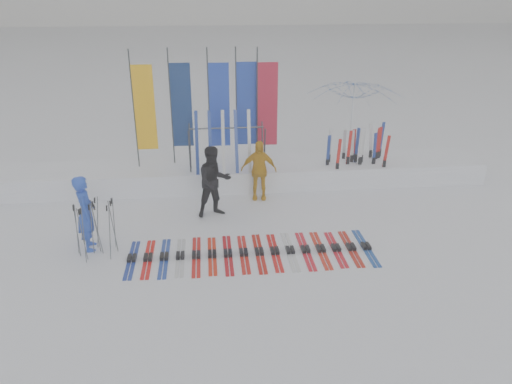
{
  "coord_description": "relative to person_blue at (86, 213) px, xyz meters",
  "views": [
    {
      "loc": [
        -0.85,
        -8.72,
        5.41
      ],
      "look_at": [
        0.2,
        1.6,
        1.0
      ],
      "focal_mm": 35.0,
      "sensor_mm": 36.0,
      "label": 1
    }
  ],
  "objects": [
    {
      "name": "ground",
      "position": [
        3.49,
        -1.19,
        -0.84
      ],
      "size": [
        120.0,
        120.0,
        0.0
      ],
      "primitive_type": "plane",
      "color": "white",
      "rests_on": "ground"
    },
    {
      "name": "person_black",
      "position": [
        2.76,
        1.4,
        0.05
      ],
      "size": [
        1.03,
        0.91,
        1.78
      ],
      "primitive_type": "imported",
      "rotation": [
        0.0,
        0.0,
        0.32
      ],
      "color": "black",
      "rests_on": "ground"
    },
    {
      "name": "upright_skis",
      "position": [
        6.93,
        3.25,
        -0.06
      ],
      "size": [
        1.75,
        0.87,
        1.67
      ],
      "color": "red",
      "rests_on": "ground"
    },
    {
      "name": "ski_rack",
      "position": [
        3.16,
        3.01,
        0.54
      ],
      "size": [
        2.04,
        0.8,
        1.23
      ],
      "color": "#383A3F",
      "rests_on": "ground"
    },
    {
      "name": "snow_bank",
      "position": [
        3.49,
        3.41,
        -0.54
      ],
      "size": [
        14.0,
        1.6,
        0.6
      ],
      "primitive_type": "cube",
      "color": "white",
      "rests_on": "ground"
    },
    {
      "name": "feather_flags",
      "position": [
        2.78,
        3.63,
        1.4
      ],
      "size": [
        3.92,
        0.24,
        3.2
      ],
      "color": "#383A3F",
      "rests_on": "ground"
    },
    {
      "name": "pole_cluster",
      "position": [
        0.2,
        -0.28,
        -0.24
      ],
      "size": [
        0.84,
        0.68,
        1.25
      ],
      "color": "#595B60",
      "rests_on": "ground"
    },
    {
      "name": "tent_canopy",
      "position": [
        7.2,
        4.96,
        0.49
      ],
      "size": [
        3.17,
        3.22,
        2.66
      ],
      "primitive_type": "imported",
      "rotation": [
        0.0,
        0.0,
        0.1
      ],
      "color": "white",
      "rests_on": "ground"
    },
    {
      "name": "person_yellow",
      "position": [
        3.95,
        2.33,
        -0.04
      ],
      "size": [
        0.98,
        0.49,
        1.61
      ],
      "primitive_type": "imported",
      "rotation": [
        0.0,
        0.0,
        -0.1
      ],
      "color": "#D99A0E",
      "rests_on": "ground"
    },
    {
      "name": "ski_row",
      "position": [
        3.49,
        -0.62,
        -0.81
      ],
      "size": [
        5.21,
        1.7,
        0.07
      ],
      "color": "navy",
      "rests_on": "ground"
    },
    {
      "name": "person_blue",
      "position": [
        0.0,
        0.0,
        0.0
      ],
      "size": [
        0.51,
        0.68,
        1.69
      ],
      "primitive_type": "imported",
      "rotation": [
        0.0,
        0.0,
        1.76
      ],
      "color": "blue",
      "rests_on": "ground"
    }
  ]
}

